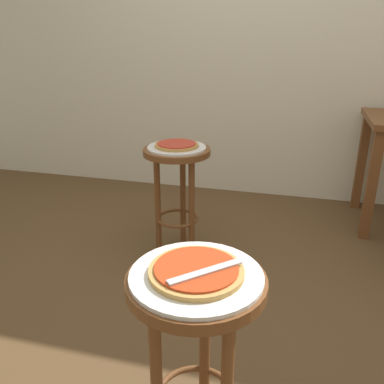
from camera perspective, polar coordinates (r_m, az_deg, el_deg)
name	(u,v)px	position (r m, az deg, el deg)	size (l,w,h in m)	color
ground_plane	(219,306)	(2.13, 3.76, -15.53)	(6.00, 6.00, 0.00)	brown
back_wall	(268,0)	(3.35, 10.49, 24.90)	(6.00, 0.10, 3.00)	beige
stool_foreground	(196,328)	(1.23, 0.57, -18.40)	(0.39, 0.39, 0.66)	brown
serving_plate_foreground	(196,276)	(1.13, 0.60, -11.60)	(0.37, 0.37, 0.01)	white
pizza_foreground	(196,271)	(1.12, 0.61, -10.91)	(0.26, 0.26, 0.02)	tan
stool_middle	(177,176)	(2.40, -2.09, 2.20)	(0.39, 0.39, 0.66)	brown
serving_plate_middle	(177,148)	(2.35, -2.15, 6.21)	(0.34, 0.34, 0.01)	silver
pizza_middle	(177,145)	(2.35, -2.16, 6.59)	(0.25, 0.25, 0.02)	#B78442
pizza_server_knife	(206,272)	(1.09, 1.91, -11.04)	(0.22, 0.02, 0.01)	silver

